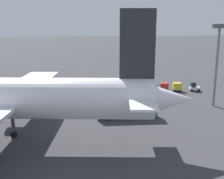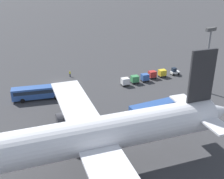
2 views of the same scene
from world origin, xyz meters
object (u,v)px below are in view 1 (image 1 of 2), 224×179
object	(u,v)px
baggage_tug	(194,87)
cargo_cart_green	(140,88)
cargo_cart_yellow	(177,86)
cargo_cart_white	(127,88)
cargo_cart_blue	(153,88)
shuttle_bus_far	(126,107)
cargo_cart_red	(164,86)
shuttle_bus_near	(32,86)
worker_person	(81,80)

from	to	relation	value
baggage_tug	cargo_cart_green	xyz separation A→B (m)	(13.42, -0.52, 0.25)
baggage_tug	cargo_cart_yellow	bearing A→B (deg)	3.45
baggage_tug	cargo_cart_yellow	xyz separation A→B (m)	(4.16, -0.49, 0.25)
cargo_cart_white	cargo_cart_blue	bearing A→B (deg)	178.00
shuttle_bus_far	cargo_cart_green	bearing A→B (deg)	-107.39
cargo_cart_green	cargo_cart_blue	bearing A→B (deg)	174.44
shuttle_bus_far	cargo_cart_yellow	xyz separation A→B (m)	(-16.27, -16.81, -0.65)
shuttle_bus_far	baggage_tug	bearing A→B (deg)	-136.18
shuttle_bus_far	cargo_cart_red	bearing A→B (deg)	-122.12
cargo_cart_white	cargo_cart_green	bearing A→B (deg)	-178.42
shuttle_bus_near	cargo_cart_blue	xyz separation A→B (m)	(-27.73, 3.72, -0.64)
shuttle_bus_far	worker_person	world-z (taller)	shuttle_bus_far
cargo_cart_yellow	cargo_cart_white	bearing A→B (deg)	0.22
shuttle_bus_far	cargo_cart_red	size ratio (longest dim) A/B	4.69
shuttle_bus_near	cargo_cart_blue	world-z (taller)	shuttle_bus_near
shuttle_bus_far	cargo_cart_yellow	size ratio (longest dim) A/B	4.69
shuttle_bus_near	cargo_cart_green	distance (m)	24.88
worker_person	cargo_cart_red	xyz separation A→B (m)	(-19.11, 12.66, 0.32)
cargo_cart_red	cargo_cart_yellow	bearing A→B (deg)	171.09
shuttle_bus_near	cargo_cart_red	world-z (taller)	shuttle_bus_near
cargo_cart_red	cargo_cart_green	xyz separation A→B (m)	(6.17, 0.45, 0.00)
cargo_cart_yellow	cargo_cart_blue	xyz separation A→B (m)	(6.17, 0.26, 0.00)
baggage_tug	cargo_cart_yellow	world-z (taller)	baggage_tug
shuttle_bus_near	cargo_cart_red	distance (m)	30.96
baggage_tug	cargo_cart_red	distance (m)	7.32
cargo_cart_white	cargo_cart_red	bearing A→B (deg)	-176.71
cargo_cart_yellow	cargo_cart_red	distance (m)	3.13
worker_person	cargo_cart_green	xyz separation A→B (m)	(-12.93, 13.11, 0.32)
worker_person	cargo_cart_yellow	world-z (taller)	cargo_cart_yellow
cargo_cart_yellow	cargo_cart_blue	bearing A→B (deg)	2.44
shuttle_bus_far	cargo_cart_green	size ratio (longest dim) A/B	4.69
shuttle_bus_far	cargo_cart_green	distance (m)	18.26
worker_person	cargo_cart_yellow	xyz separation A→B (m)	(-22.19, 13.15, 0.32)
shuttle_bus_near	cargo_cart_green	size ratio (longest dim) A/B	5.53
shuttle_bus_near	cargo_cart_yellow	size ratio (longest dim) A/B	5.53
cargo_cart_blue	cargo_cart_yellow	bearing A→B (deg)	-177.56
shuttle_bus_near	cargo_cart_green	xyz separation A→B (m)	(-24.64, 3.42, -0.64)
shuttle_bus_near	shuttle_bus_far	bearing A→B (deg)	147.40
cargo_cart_yellow	baggage_tug	bearing A→B (deg)	173.32
shuttle_bus_near	cargo_cart_white	size ratio (longest dim) A/B	5.53
cargo_cart_blue	cargo_cart_green	size ratio (longest dim) A/B	1.00
cargo_cart_yellow	cargo_cart_white	size ratio (longest dim) A/B	1.00
cargo_cart_blue	baggage_tug	bearing A→B (deg)	178.76
shuttle_bus_near	cargo_cart_blue	size ratio (longest dim) A/B	5.53
baggage_tug	cargo_cart_green	size ratio (longest dim) A/B	1.16
shuttle_bus_far	worker_person	xyz separation A→B (m)	(5.93, -29.96, -0.97)
shuttle_bus_near	cargo_cart_yellow	world-z (taller)	shuttle_bus_near
baggage_tug	cargo_cart_white	distance (m)	16.52
shuttle_bus_near	shuttle_bus_far	size ratio (longest dim) A/B	1.18
cargo_cart_green	shuttle_bus_far	bearing A→B (deg)	67.42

